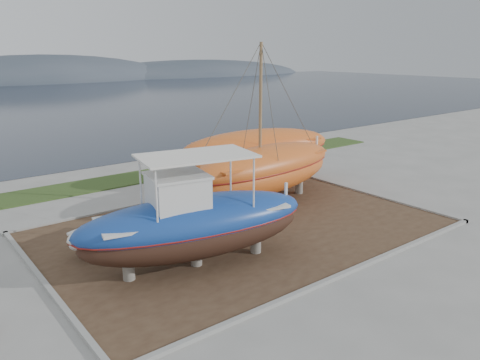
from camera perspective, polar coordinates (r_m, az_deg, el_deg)
ground at (r=19.61m, az=7.75°, el=-9.27°), size 140.00×140.00×0.00m
dirt_patch at (r=22.33m, az=0.39°, el=-5.87°), size 18.00×12.00×0.06m
curb_frame at (r=22.31m, az=0.39°, el=-5.76°), size 18.60×12.60×0.15m
grass_strip at (r=31.71m, az=-12.59°, el=0.30°), size 44.00×3.00×0.08m
blue_caique at (r=17.87m, az=-5.50°, el=-3.86°), size 9.57×4.57×4.42m
white_dinghy at (r=20.80m, az=-15.78°, el=-6.18°), size 4.49×3.13×1.26m
orange_sailboat at (r=24.69m, az=3.29°, el=6.53°), size 10.10×3.87×8.52m
orange_bare_hull at (r=29.28m, az=2.19°, el=2.80°), size 10.51×4.87×3.32m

